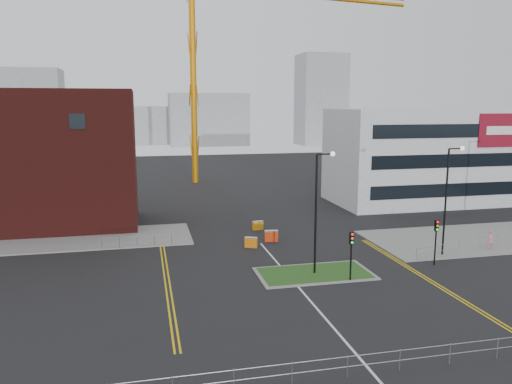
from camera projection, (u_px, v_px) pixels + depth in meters
ground at (328, 321)px, 29.21m from camera, size 200.00×200.00×0.00m
pavement_left at (38, 242)px, 45.97m from camera, size 28.00×8.00×0.12m
pavement_right at (493, 237)px, 47.45m from camera, size 24.00×10.00×0.12m
island_kerb at (314, 274)px, 37.33m from camera, size 8.60×4.60×0.08m
grass_island at (314, 273)px, 37.32m from camera, size 8.00×4.00×0.12m
brick_building at (13, 162)px, 49.92m from camera, size 24.20×10.07×14.24m
office_block at (429, 156)px, 64.56m from camera, size 25.00×12.20×12.00m
tower_crane at (229, 27)px, 79.61m from camera, size 52.40×9.99×35.70m
streetlamp_island at (319, 203)px, 36.45m from camera, size 1.46×0.36×9.18m
streetlamp_right_near at (449, 192)px, 40.98m from camera, size 1.46×0.36×9.18m
traffic_light_island at (351, 247)px, 35.39m from camera, size 0.28×0.33×3.65m
traffic_light_right at (436, 233)px, 39.05m from camera, size 0.28×0.33×3.65m
railing_front at (374, 359)px, 23.31m from camera, size 24.05×0.05×1.10m
railing_left at (137, 240)px, 43.98m from camera, size 6.05×0.05×1.10m
railing_right at (498, 238)px, 44.59m from camera, size 19.05×5.05×1.10m
centre_line at (316, 308)px, 31.13m from camera, size 0.15×30.00×0.01m
yellow_left_a at (164, 276)px, 36.86m from camera, size 0.12×24.00×0.01m
yellow_left_b at (168, 276)px, 36.92m from camera, size 0.12×24.00×0.01m
yellow_right_a at (419, 275)px, 37.05m from camera, size 0.12×20.00×0.01m
yellow_right_b at (423, 275)px, 37.11m from camera, size 0.12×20.00×0.01m
skyline_a at (28, 111)px, 133.87m from camera, size 18.00×12.00×22.00m
skyline_b at (208, 120)px, 154.89m from camera, size 24.00×12.00×16.00m
skyline_c at (321, 100)px, 156.68m from camera, size 14.00×12.00×28.00m
skyline_d at (149, 125)px, 160.92m from camera, size 30.00×12.00×12.00m
pedestrian at (491, 240)px, 43.32m from camera, size 0.67×0.45×1.78m
barrier_left at (251, 242)px, 44.25m from camera, size 1.15×0.78×0.92m
barrier_mid at (271, 235)px, 46.20m from camera, size 1.27×0.55×1.04m
barrier_right at (258, 225)px, 50.45m from camera, size 1.13×0.53×0.91m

